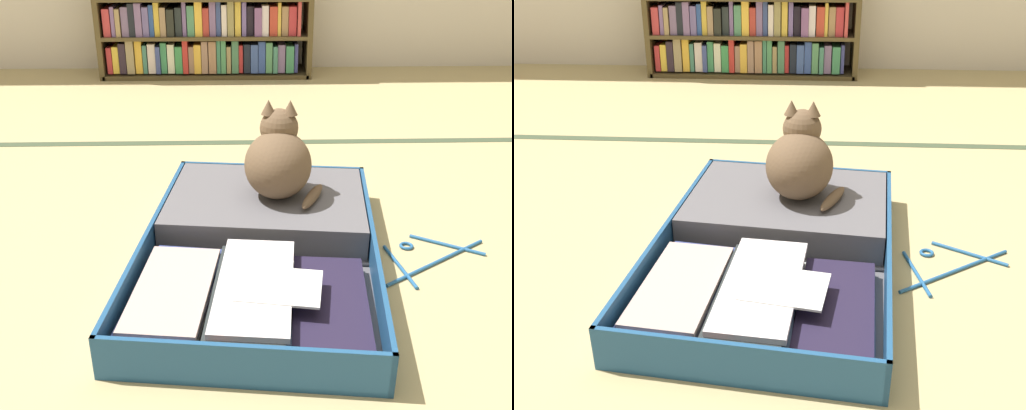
% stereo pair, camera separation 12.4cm
% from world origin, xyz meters
% --- Properties ---
extents(ground_plane, '(10.00, 10.00, 0.00)m').
position_xyz_m(ground_plane, '(0.00, 0.00, 0.00)').
color(ground_plane, tan).
extents(tatami_border, '(4.80, 0.05, 0.00)m').
position_xyz_m(tatami_border, '(0.00, 1.05, 0.00)').
color(tatami_border, '#3D4B33').
rests_on(tatami_border, ground_plane).
extents(bookshelf, '(1.22, 0.29, 0.68)m').
position_xyz_m(bookshelf, '(-0.10, 2.23, 0.33)').
color(bookshelf, '#4F4024').
rests_on(bookshelf, ground_plane).
extents(open_suitcase, '(0.73, 1.02, 0.11)m').
position_xyz_m(open_suitcase, '(0.15, 0.13, 0.05)').
color(open_suitcase, navy).
rests_on(open_suitcase, ground_plane).
extents(black_cat, '(0.26, 0.26, 0.28)m').
position_xyz_m(black_cat, '(0.21, 0.31, 0.22)').
color(black_cat, brown).
rests_on(black_cat, open_suitcase).
extents(clothes_hanger, '(0.34, 0.28, 0.01)m').
position_xyz_m(clothes_hanger, '(0.62, 0.10, 0.01)').
color(clothes_hanger, '#245B92').
rests_on(clothes_hanger, ground_plane).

